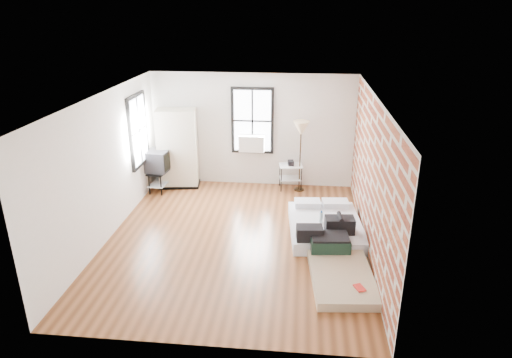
# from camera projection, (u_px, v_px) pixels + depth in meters

# --- Properties ---
(ground) EXTENTS (6.00, 6.00, 0.00)m
(ground) POSITION_uv_depth(u_px,v_px,m) (236.00, 239.00, 8.97)
(ground) COLOR #562E16
(ground) RESTS_ON ground
(room_shell) EXTENTS (5.02, 6.02, 2.80)m
(room_shell) POSITION_uv_depth(u_px,v_px,m) (250.00, 150.00, 8.65)
(room_shell) COLOR silver
(room_shell) RESTS_ON ground
(mattress_main) EXTENTS (1.56, 2.01, 0.61)m
(mattress_main) POSITION_uv_depth(u_px,v_px,m) (325.00, 225.00, 9.15)
(mattress_main) COLOR white
(mattress_main) RESTS_ON ground
(mattress_bare) EXTENTS (1.17, 1.99, 0.41)m
(mattress_bare) POSITION_uv_depth(u_px,v_px,m) (338.00, 265.00, 7.85)
(mattress_bare) COLOR tan
(mattress_bare) RESTS_ON ground
(wardrobe) EXTENTS (1.06, 0.69, 1.96)m
(wardrobe) POSITION_uv_depth(u_px,v_px,m) (178.00, 149.00, 11.24)
(wardrobe) COLOR black
(wardrobe) RESTS_ON ground
(side_table) EXTENTS (0.62, 0.52, 0.74)m
(side_table) POSITION_uv_depth(u_px,v_px,m) (291.00, 170.00, 11.21)
(side_table) COLOR black
(side_table) RESTS_ON ground
(floor_lamp) EXTENTS (0.37, 0.37, 1.74)m
(floor_lamp) POSITION_uv_depth(u_px,v_px,m) (301.00, 132.00, 10.77)
(floor_lamp) COLOR black
(floor_lamp) RESTS_ON ground
(tv_stand) EXTENTS (0.56, 0.76, 1.03)m
(tv_stand) POSITION_uv_depth(u_px,v_px,m) (159.00, 162.00, 11.03)
(tv_stand) COLOR black
(tv_stand) RESTS_ON ground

